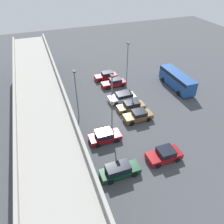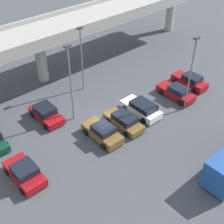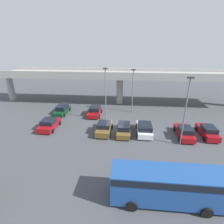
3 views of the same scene
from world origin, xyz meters
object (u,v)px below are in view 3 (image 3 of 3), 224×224
(parked_car_6, at_px, (208,131))
(lamp_post_by_overpass, at_px, (133,88))
(parked_car_2, at_px, (104,128))
(parked_car_5, at_px, (184,132))
(lamp_post_near_aisle, at_px, (106,91))
(lamp_post_mid_lot, at_px, (186,108))
(parked_car_1, at_px, (95,111))
(shuttle_bus, at_px, (167,184))
(parked_car_0, at_px, (49,124))
(parked_car_4, at_px, (144,129))
(parked_car_7, at_px, (62,110))
(parked_car_3, at_px, (124,129))

(parked_car_6, bearing_deg, lamp_post_by_overpass, 51.67)
(parked_car_2, xyz_separation_m, parked_car_6, (14.25, 0.28, -0.02))
(parked_car_2, distance_m, parked_car_5, 11.04)
(lamp_post_near_aisle, bearing_deg, lamp_post_mid_lot, -33.15)
(parked_car_6, distance_m, lamp_post_mid_lot, 6.57)
(parked_car_1, height_order, shuttle_bus, shuttle_bus)
(parked_car_1, bearing_deg, parked_car_0, -44.28)
(parked_car_4, xyz_separation_m, parked_car_5, (5.33, -0.44, -0.03))
(parked_car_7, xyz_separation_m, lamp_post_by_overpass, (12.60, 1.83, 3.88))
(parked_car_4, relative_size, parked_car_7, 0.99)
(parked_car_7, xyz_separation_m, lamp_post_near_aisle, (8.28, -2.15, 4.22))
(parked_car_1, xyz_separation_m, shuttle_bus, (9.11, -17.41, 0.99))
(parked_car_0, relative_size, parked_car_5, 0.94)
(parked_car_6, bearing_deg, parked_car_7, 74.66)
(parked_car_7, distance_m, lamp_post_mid_lot, 21.02)
(lamp_post_by_overpass, bearing_deg, parked_car_1, -162.25)
(parked_car_0, height_order, lamp_post_mid_lot, lamp_post_mid_lot)
(parked_car_0, bearing_deg, parked_car_7, 2.80)
(parked_car_0, bearing_deg, parked_car_6, -90.29)
(parked_car_7, height_order, lamp_post_mid_lot, lamp_post_mid_lot)
(lamp_post_near_aisle, bearing_deg, parked_car_5, -22.08)
(parked_car_6, xyz_separation_m, lamp_post_near_aisle, (-14.57, 4.12, 4.25))
(parked_car_4, distance_m, parked_car_7, 15.63)
(lamp_post_by_overpass, bearing_deg, lamp_post_mid_lot, -60.82)
(lamp_post_near_aisle, bearing_deg, parked_car_3, -54.99)
(parked_car_4, bearing_deg, lamp_post_near_aisle, 55.34)
(parked_car_2, xyz_separation_m, lamp_post_mid_lot, (9.98, -2.33, 4.24))
(parked_car_1, xyz_separation_m, parked_car_6, (16.80, -6.00, -0.01))
(parked_car_4, bearing_deg, lamp_post_mid_lot, -120.94)
(parked_car_1, distance_m, lamp_post_mid_lot, 15.79)
(parked_car_3, bearing_deg, lamp_post_near_aisle, 35.01)
(lamp_post_near_aisle, relative_size, lamp_post_by_overpass, 1.09)
(parked_car_1, height_order, parked_car_6, parked_car_6)
(parked_car_3, bearing_deg, parked_car_7, 59.88)
(parked_car_5, bearing_deg, lamp_post_mid_lot, 153.52)
(lamp_post_near_aisle, bearing_deg, parked_car_4, -34.66)
(shuttle_bus, xyz_separation_m, lamp_post_mid_lot, (3.43, 8.80, 3.26))
(shuttle_bus, bearing_deg, parked_car_4, 94.28)
(parked_car_0, height_order, parked_car_2, parked_car_2)
(parked_car_3, height_order, parked_car_6, parked_car_6)
(parked_car_3, bearing_deg, parked_car_6, -88.21)
(lamp_post_near_aisle, bearing_deg, parked_car_7, 165.47)
(parked_car_5, height_order, parked_car_7, parked_car_7)
(parked_car_5, bearing_deg, parked_car_0, 88.22)
(parked_car_4, relative_size, lamp_post_near_aisle, 0.55)
(lamp_post_by_overpass, bearing_deg, parked_car_6, -38.33)
(parked_car_7, height_order, lamp_post_by_overpass, lamp_post_by_overpass)
(parked_car_2, distance_m, lamp_post_mid_lot, 11.09)
(parked_car_2, bearing_deg, shuttle_bus, -149.50)
(parked_car_5, bearing_deg, lamp_post_near_aisle, 67.92)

